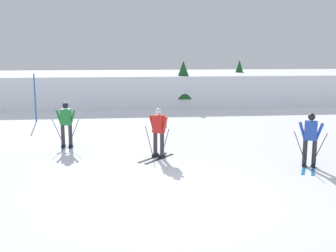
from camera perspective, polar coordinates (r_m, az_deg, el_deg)
name	(u,v)px	position (r m, az deg, el deg)	size (l,w,h in m)	color
ground_plane	(177,197)	(10.73, 1.22, -9.57)	(120.00, 120.00, 0.00)	white
far_snow_ridge	(142,87)	(30.10, -3.56, 5.26)	(80.00, 8.77, 2.01)	white
skier_blue	(310,139)	(13.84, 18.67, -1.63)	(1.03, 1.60, 1.71)	#237AC6
skier_red	(159,130)	(14.30, -1.23, -0.55)	(1.31, 1.46, 1.71)	black
skier_green	(66,123)	(16.19, -13.58, 0.44)	(1.00, 1.62, 1.71)	#237AC6
trail_marker_pole	(35,98)	(22.47, -17.52, 3.66)	(0.07, 0.07, 2.47)	#1E56AD
conifer_far_left	(183,79)	(26.63, 2.08, 6.30)	(1.71, 1.71, 2.96)	#513823
conifer_far_right	(239,77)	(30.98, 9.59, 6.61)	(1.50, 1.50, 2.91)	#513823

